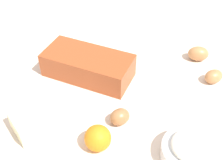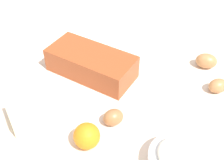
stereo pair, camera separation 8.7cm
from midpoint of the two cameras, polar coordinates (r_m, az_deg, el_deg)
ground_plane at (r=0.90m, az=2.75°, el=-2.50°), size 2.40×2.40×0.02m
loaf_pan at (r=0.93m, az=-1.45°, el=3.24°), size 0.30×0.18×0.08m
flour_bowl at (r=0.72m, az=16.39°, el=-14.94°), size 0.14×0.14×0.07m
orange_fruit at (r=0.73m, az=-1.58°, el=-11.17°), size 0.07×0.07×0.07m
butter_block at (r=0.80m, az=-14.49°, el=-7.00°), size 0.11×0.09×0.06m
egg_near_butter at (r=0.95m, az=22.70°, el=-1.17°), size 0.07×0.07×0.04m
egg_beside_bowl at (r=1.03m, az=20.46°, el=3.45°), size 0.09×0.08×0.05m
egg_loose at (r=0.79m, az=3.42°, el=-7.52°), size 0.07×0.07×0.05m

